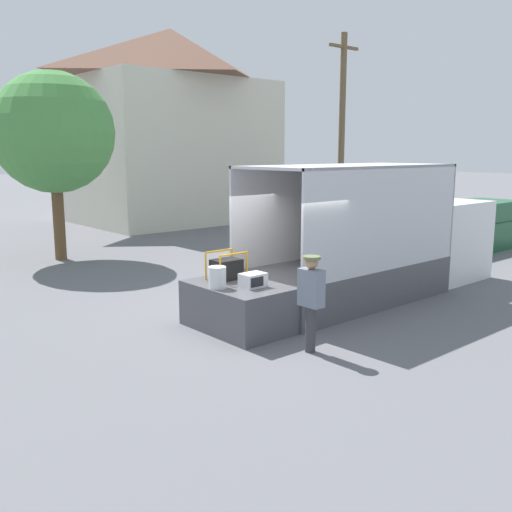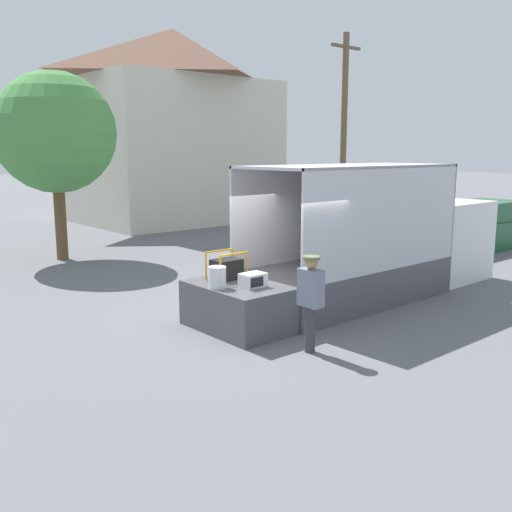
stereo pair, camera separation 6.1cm
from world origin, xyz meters
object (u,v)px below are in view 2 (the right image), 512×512
at_px(street_tree, 55,133).
at_px(microwave, 253,280).
at_px(utility_pole, 344,129).
at_px(worker_person, 311,294).
at_px(box_truck, 392,254).
at_px(pickup_truck_green, 478,229).
at_px(orange_bucket, 217,277).
at_px(portable_generator, 227,269).

bearing_deg(street_tree, microwave, -91.16).
distance_m(utility_pole, street_tree, 12.93).
bearing_deg(worker_person, utility_pole, 39.25).
height_order(microwave, street_tree, street_tree).
bearing_deg(box_truck, worker_person, -159.15).
distance_m(worker_person, pickup_truck_green, 12.77).
bearing_deg(orange_bucket, portable_generator, 38.00).
bearing_deg(street_tree, pickup_truck_green, -32.25).
height_order(orange_bucket, worker_person, worker_person).
distance_m(microwave, worker_person, 1.47).
bearing_deg(utility_pole, box_truck, -133.07).
distance_m(portable_generator, utility_pole, 15.84).
bearing_deg(pickup_truck_green, portable_generator, -174.18).
bearing_deg(worker_person, portable_generator, 89.97).
distance_m(worker_person, utility_pole, 17.20).
bearing_deg(orange_bucket, worker_person, -71.80).
xyz_separation_m(microwave, portable_generator, (0.05, 0.85, 0.08)).
bearing_deg(box_truck, orange_bucket, 179.75).
xyz_separation_m(portable_generator, worker_person, (-0.00, -2.32, -0.07)).
height_order(box_truck, orange_bucket, box_truck).
relative_size(orange_bucket, worker_person, 0.24).
bearing_deg(orange_bucket, pickup_truck_green, 7.64).
distance_m(microwave, utility_pole, 16.36).
bearing_deg(street_tree, worker_person, -90.77).
relative_size(worker_person, pickup_truck_green, 0.33).
bearing_deg(portable_generator, pickup_truck_green, 5.82).
distance_m(worker_person, street_tree, 11.59).
bearing_deg(microwave, worker_person, -88.17).
height_order(portable_generator, worker_person, worker_person).
distance_m(box_truck, orange_bucket, 5.40).
bearing_deg(street_tree, orange_bucket, -94.63).
height_order(worker_person, utility_pole, utility_pole).
bearing_deg(microwave, pickup_truck_green, 9.70).
bearing_deg(orange_bucket, microwave, -33.98).
xyz_separation_m(microwave, pickup_truck_green, (12.30, 2.10, -0.34)).
relative_size(orange_bucket, street_tree, 0.07).
bearing_deg(portable_generator, microwave, -93.24).
bearing_deg(box_truck, utility_pole, 46.93).
relative_size(portable_generator, pickup_truck_green, 0.14).
bearing_deg(box_truck, microwave, -175.81).
distance_m(box_truck, pickup_truck_green, 7.66).
xyz_separation_m(microwave, orange_bucket, (-0.56, 0.38, 0.07)).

